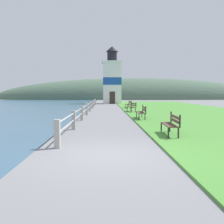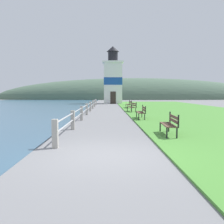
# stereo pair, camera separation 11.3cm
# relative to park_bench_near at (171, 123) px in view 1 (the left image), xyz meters

# --- Properties ---
(ground_plane) EXTENTS (160.00, 160.00, 0.00)m
(ground_plane) POSITION_rel_park_bench_near_xyz_m (-2.60, -3.12, -0.54)
(ground_plane) COLOR slate
(grass_verge) EXTENTS (12.00, 51.60, 0.06)m
(grass_verge) POSITION_rel_park_bench_near_xyz_m (5.10, 14.09, -0.51)
(grass_verge) COLOR #4C8E38
(grass_verge) RESTS_ON ground_plane
(seawall_railing) EXTENTS (0.18, 28.42, 0.92)m
(seawall_railing) POSITION_rel_park_bench_near_xyz_m (-4.20, 12.00, -0.00)
(seawall_railing) COLOR #A8A399
(seawall_railing) RESTS_ON ground_plane
(park_bench_near) EXTENTS (0.57, 1.70, 0.94)m
(park_bench_near) POSITION_rel_park_bench_near_xyz_m (0.00, 0.00, 0.00)
(park_bench_near) COLOR brown
(park_bench_near) RESTS_ON ground_plane
(park_bench_midway) EXTENTS (0.56, 1.95, 0.94)m
(park_bench_midway) POSITION_rel_park_bench_near_xyz_m (-0.26, 6.47, 0.00)
(park_bench_midway) COLOR brown
(park_bench_midway) RESTS_ON ground_plane
(park_bench_far) EXTENTS (0.70, 1.93, 0.94)m
(park_bench_far) POSITION_rel_park_bench_near_xyz_m (-0.26, 12.80, 0.00)
(park_bench_far) COLOR brown
(park_bench_far) RESTS_ON ground_plane
(park_bench_by_lighthouse) EXTENTS (0.54, 2.01, 0.94)m
(park_bench_by_lighthouse) POSITION_rel_park_bench_near_xyz_m (-0.04, 18.53, 0.00)
(park_bench_by_lighthouse) COLOR brown
(park_bench_by_lighthouse) RESTS_ON ground_plane
(lighthouse) EXTENTS (3.42, 3.42, 9.53)m
(lighthouse) POSITION_rel_park_bench_near_xyz_m (-1.61, 32.10, 3.50)
(lighthouse) COLOR white
(lighthouse) RESTS_ON ground_plane
(distant_hillside) EXTENTS (80.00, 16.00, 12.00)m
(distant_hillside) POSITION_rel_park_bench_near_xyz_m (5.40, 61.29, -0.54)
(distant_hillside) COLOR #4C6651
(distant_hillside) RESTS_ON ground_plane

